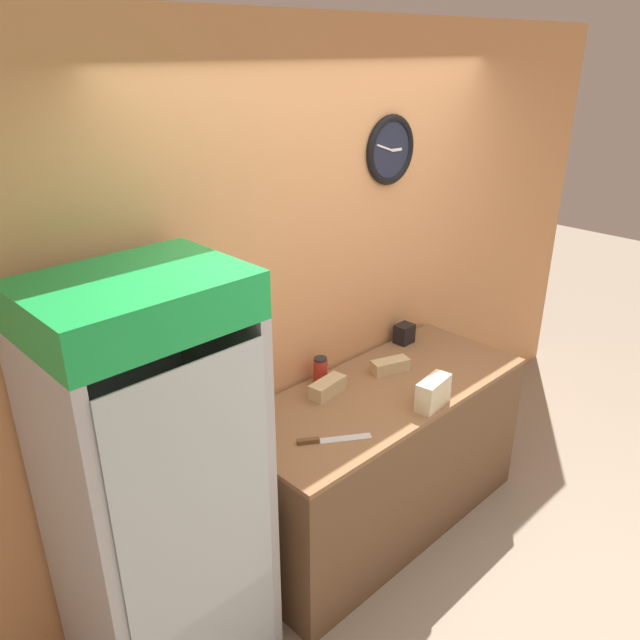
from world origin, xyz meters
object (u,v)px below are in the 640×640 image
Objects in this scene: sandwich_stack_middle at (434,386)px; napkin_dispenser at (404,334)px; condiment_jar at (320,370)px; sandwich_stack_bottom at (433,400)px; chefs_knife at (324,440)px; sandwich_flat_left at (327,387)px; sandwich_flat_right at (390,366)px; beverage_cooler at (149,470)px.

sandwich_stack_middle is 0.75m from napkin_dispenser.
sandwich_stack_bottom is at bearing -68.18° from condiment_jar.
condiment_jar reaches higher than chefs_knife.
sandwich_flat_left is 0.44m from sandwich_flat_right.
condiment_jar reaches higher than napkin_dispenser.
beverage_cooler is 0.81m from chefs_knife.
sandwich_flat_left is 1.89× the size of napkin_dispenser.
beverage_cooler reaches higher than sandwich_stack_middle.
sandwich_flat_left is 0.72× the size of chefs_knife.
sandwich_stack_bottom is at bearing -130.11° from napkin_dispenser.
sandwich_stack_bottom is 0.08m from sandwich_stack_middle.
beverage_cooler reaches higher than condiment_jar.
sandwich_stack_bottom is 0.54m from sandwich_flat_left.
chefs_knife is at bearing -163.10° from sandwich_flat_right.
sandwich_flat_left is at bearing -118.80° from condiment_jar.
napkin_dispenser is at bearing -0.54° from condiment_jar.
condiment_jar is 0.71m from napkin_dispenser.
sandwich_flat_left is at bearing 4.41° from beverage_cooler.
sandwich_flat_left is at bearing 123.17° from sandwich_stack_middle.
sandwich_flat_right is at bearing 0.70° from beverage_cooler.
sandwich_flat_right is at bearing 16.90° from chefs_knife.
sandwich_flat_left is at bearing 43.01° from chefs_knife.
napkin_dispenser is (0.35, 0.18, 0.03)m from sandwich_flat_right.
sandwich_stack_bottom is at bearing 0.00° from sandwich_stack_middle.
beverage_cooler is 1.43m from sandwich_stack_middle.
beverage_cooler is at bearing -179.30° from sandwich_flat_right.
chefs_knife is at bearing -15.00° from beverage_cooler.
condiment_jar reaches higher than sandwich_flat_right.
sandwich_flat_right is at bearing -152.52° from napkin_dispenser.
beverage_cooler is at bearing -173.92° from napkin_dispenser.
sandwich_stack_middle reaches higher than napkin_dispenser.
sandwich_flat_right is (1.52, 0.02, -0.10)m from beverage_cooler.
sandwich_flat_right is 0.78m from chefs_knife.
beverage_cooler is 8.00× the size of sandwich_flat_right.
beverage_cooler is at bearing -175.59° from sandwich_flat_left.
condiment_jar is at bearing 10.09° from beverage_cooler.
napkin_dispenser is (1.09, 0.41, 0.05)m from chefs_knife.
sandwich_flat_right is 0.73× the size of chefs_knife.
sandwich_stack_middle reaches higher than sandwich_flat_left.
beverage_cooler is at bearing 164.97° from sandwich_stack_middle.
sandwich_flat_right is (0.13, 0.39, -0.00)m from sandwich_stack_bottom.
sandwich_stack_bottom is 1.00× the size of sandwich_stack_middle.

